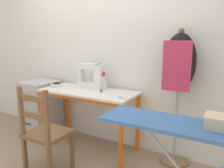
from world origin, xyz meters
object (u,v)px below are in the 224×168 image
(scissors, at_px, (122,98))
(filing_cabinet, at_px, (41,107))
(storage_box, at_px, (220,122))
(sewing_machine, at_px, (93,77))
(thread_spool_near_machine, at_px, (101,91))
(ironing_board, at_px, (195,133))
(dress_form, at_px, (179,69))
(fabric_bowl, at_px, (57,85))
(wooden_chair, at_px, (45,133))

(scissors, height_order, filing_cabinet, filing_cabinet)
(filing_cabinet, distance_m, storage_box, 2.49)
(filing_cabinet, relative_size, storage_box, 4.33)
(sewing_machine, bearing_deg, scissors, -24.71)
(scissors, bearing_deg, thread_spool_near_machine, 159.68)
(thread_spool_near_machine, relative_size, ironing_board, 0.03)
(dress_form, relative_size, ironing_board, 1.15)
(ironing_board, bearing_deg, fabric_bowl, 159.54)
(storage_box, bearing_deg, wooden_chair, 179.58)
(scissors, xyz_separation_m, storage_box, (0.96, -0.54, 0.10))
(scissors, xyz_separation_m, thread_spool_near_machine, (-0.33, 0.12, 0.02))
(fabric_bowl, distance_m, scissors, 1.01)
(scissors, xyz_separation_m, filing_cabinet, (-1.39, 0.16, -0.36))
(thread_spool_near_machine, height_order, ironing_board, ironing_board)
(fabric_bowl, height_order, dress_form, dress_form)
(sewing_machine, bearing_deg, ironing_board, -31.26)
(sewing_machine, distance_m, wooden_chair, 0.90)
(scissors, bearing_deg, wooden_chair, -137.55)
(thread_spool_near_machine, height_order, filing_cabinet, thread_spool_near_machine)
(sewing_machine, relative_size, thread_spool_near_machine, 8.52)
(scissors, relative_size, wooden_chair, 0.13)
(dress_form, xyz_separation_m, storage_box, (0.45, -0.86, -0.20))
(fabric_bowl, height_order, scissors, fabric_bowl)
(filing_cabinet, bearing_deg, thread_spool_near_machine, -2.03)
(thread_spool_near_machine, distance_m, filing_cabinet, 1.12)
(fabric_bowl, bearing_deg, thread_spool_near_machine, 1.56)
(fabric_bowl, relative_size, storage_box, 0.83)
(sewing_machine, height_order, ironing_board, sewing_machine)
(wooden_chair, bearing_deg, thread_spool_near_machine, 69.30)
(ironing_board, bearing_deg, thread_spool_near_machine, 148.79)
(scissors, relative_size, thread_spool_near_machine, 2.91)
(sewing_machine, xyz_separation_m, fabric_bowl, (-0.48, -0.14, -0.12))
(dress_form, bearing_deg, storage_box, -62.11)
(thread_spool_near_machine, height_order, storage_box, storage_box)
(wooden_chair, distance_m, storage_box, 1.59)
(wooden_chair, xyz_separation_m, filing_cabinet, (-0.81, 0.69, -0.04))
(wooden_chair, bearing_deg, fabric_bowl, 123.84)
(sewing_machine, relative_size, filing_cabinet, 0.47)
(ironing_board, xyz_separation_m, storage_box, (0.13, 0.04, 0.08))
(wooden_chair, distance_m, ironing_board, 1.44)
(dress_form, bearing_deg, wooden_chair, -141.93)
(filing_cabinet, relative_size, ironing_board, 0.61)
(fabric_bowl, distance_m, filing_cabinet, 0.55)
(storage_box, bearing_deg, thread_spool_near_machine, 152.74)
(scissors, relative_size, filing_cabinet, 0.16)
(filing_cabinet, bearing_deg, wooden_chair, -40.45)
(thread_spool_near_machine, distance_m, storage_box, 1.45)
(fabric_bowl, relative_size, dress_form, 0.10)
(thread_spool_near_machine, bearing_deg, dress_form, 13.09)
(thread_spool_near_machine, bearing_deg, scissors, -20.32)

